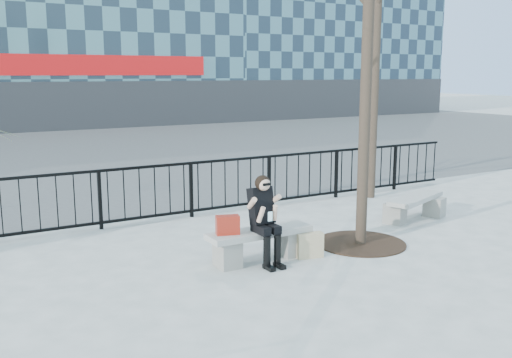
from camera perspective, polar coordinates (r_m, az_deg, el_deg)
ground at (r=8.76m, az=0.37°, el=-8.17°), size 120.00×120.00×0.00m
street_surface at (r=22.72m, az=-19.25°, el=2.86°), size 60.00×23.00×0.01m
railing at (r=11.22m, az=-7.43°, el=-1.15°), size 14.00×0.06×1.10m
tree_grate at (r=9.74m, az=10.40°, el=-6.33°), size 1.50×1.50×0.02m
bench_main at (r=8.67m, az=0.37°, el=-6.28°), size 1.65×0.46×0.49m
bench_second at (r=11.47m, az=15.65°, el=-2.55°), size 1.58×0.44×0.47m
seated_woman at (r=8.44m, az=0.93°, el=-4.16°), size 0.50×0.64×1.34m
handbag at (r=8.35m, az=-2.85°, el=-4.61°), size 0.37×0.25×0.28m
shopping_bag at (r=8.89m, az=5.39°, el=-6.61°), size 0.44×0.23×0.39m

